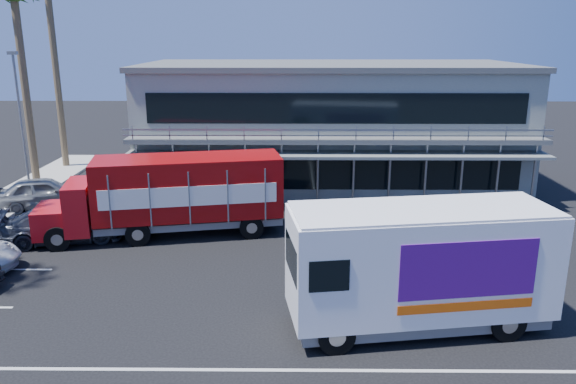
{
  "coord_description": "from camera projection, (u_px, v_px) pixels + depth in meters",
  "views": [
    {
      "loc": [
        0.75,
        -19.54,
        8.88
      ],
      "look_at": [
        0.52,
        4.03,
        2.3
      ],
      "focal_mm": 35.0,
      "sensor_mm": 36.0,
      "label": 1
    }
  ],
  "objects": [
    {
      "name": "ground",
      "position": [
        273.0,
        279.0,
        21.21
      ],
      "size": [
        120.0,
        120.0,
        0.0
      ],
      "primitive_type": "plane",
      "color": "black",
      "rests_on": "ground"
    },
    {
      "name": "red_truck",
      "position": [
        172.0,
        193.0,
        25.4
      ],
      "size": [
        11.08,
        4.51,
        3.64
      ],
      "rotation": [
        0.0,
        0.0,
        0.19
      ],
      "color": "#AD0D14",
      "rests_on": "ground"
    },
    {
      "name": "building",
      "position": [
        330.0,
        124.0,
        34.59
      ],
      "size": [
        22.4,
        12.0,
        7.3
      ],
      "color": "gray",
      "rests_on": "ground"
    },
    {
      "name": "parked_car_e",
      "position": [
        44.0,
        193.0,
        29.82
      ],
      "size": [
        5.28,
        3.51,
        1.67
      ],
      "primitive_type": "imported",
      "rotation": [
        0.0,
        0.0,
        1.92
      ],
      "color": "gray",
      "rests_on": "ground"
    },
    {
      "name": "white_van",
      "position": [
        420.0,
        265.0,
        17.24
      ],
      "size": [
        8.32,
        3.89,
        3.91
      ],
      "rotation": [
        0.0,
        0.0,
        0.15
      ],
      "color": "white",
      "rests_on": "ground"
    },
    {
      "name": "palm_e",
      "position": [
        15.0,
        4.0,
        31.03
      ],
      "size": [
        2.8,
        2.8,
        12.25
      ],
      "color": "brown",
      "rests_on": "ground"
    },
    {
      "name": "light_pole_far",
      "position": [
        21.0,
        119.0,
        30.73
      ],
      "size": [
        0.5,
        0.25,
        8.09
      ],
      "color": "gray",
      "rests_on": "ground"
    },
    {
      "name": "parked_car_d",
      "position": [
        63.0,
        225.0,
        24.95
      ],
      "size": [
        5.63,
        3.42,
        1.53
      ],
      "primitive_type": "imported",
      "rotation": [
        0.0,
        0.0,
        1.83
      ],
      "color": "#2D323D",
      "rests_on": "ground"
    }
  ]
}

